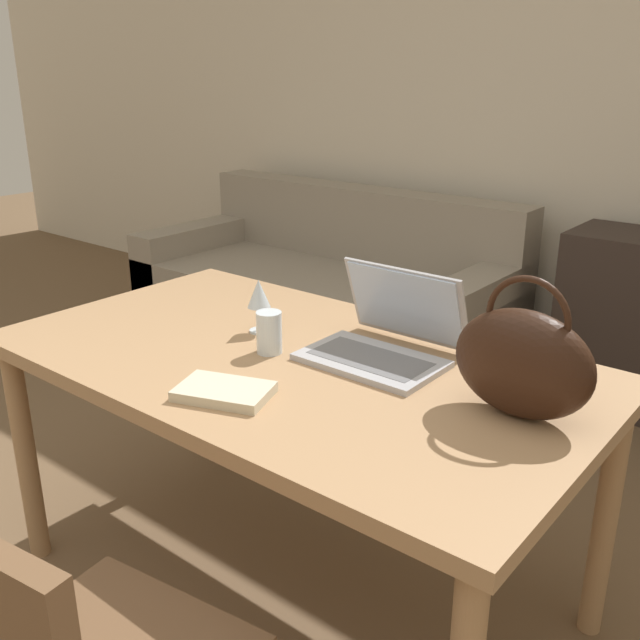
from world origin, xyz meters
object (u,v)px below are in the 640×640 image
laptop (388,333)px  handbag (523,362)px  drinking_glass (269,332)px  wine_glass (259,296)px  couch (324,295)px

laptop → handbag: handbag is taller
laptop → drinking_glass: bearing=-144.4°
wine_glass → drinking_glass: bearing=-37.0°
drinking_glass → wine_glass: size_ratio=0.73×
laptop → wine_glass: (-0.37, -0.08, 0.05)m
drinking_glass → wine_glass: wine_glass is taller
wine_glass → handbag: bearing=-1.4°
wine_glass → handbag: (0.78, -0.02, 0.02)m
drinking_glass → handbag: (0.66, 0.07, 0.07)m
wine_glass → handbag: handbag is taller
drinking_glass → handbag: 0.66m
handbag → wine_glass: bearing=178.6°
laptop → drinking_glass: size_ratio=3.16×
couch → drinking_glass: drinking_glass is taller
handbag → drinking_glass: bearing=-173.5°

